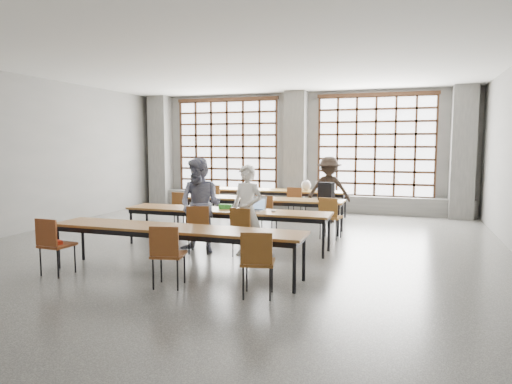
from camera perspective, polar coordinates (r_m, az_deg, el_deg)
floor at (r=8.72m, az=-3.11°, el=-7.08°), size 11.00×11.00×0.00m
ceiling at (r=8.63m, az=-3.25°, el=16.19°), size 11.00×11.00×0.00m
wall_back at (r=13.76m, az=5.27°, el=5.05°), size 10.00×0.00×10.00m
wall_left at (r=11.33m, az=-27.50°, el=4.20°), size 0.00×11.00×11.00m
column_left at (r=15.17m, az=-11.84°, el=5.03°), size 0.60×0.55×3.50m
column_mid at (r=13.49m, az=5.00°, el=5.03°), size 0.60×0.55×3.50m
column_right at (r=13.20m, az=24.44°, el=4.50°), size 0.60×0.55×3.50m
window_left at (r=14.36m, az=-3.61°, el=5.70°), size 3.32×0.12×3.00m
window_right at (r=13.35m, az=14.70°, el=5.50°), size 3.32×0.12×3.00m
sill_ledge at (r=13.67m, az=5.02°, el=-1.26°), size 9.80×0.35×0.50m
desk_row_a at (r=12.52m, az=2.20°, el=0.00°), size 4.00×0.70×0.73m
desk_row_b at (r=10.60m, az=0.16°, el=-1.09°), size 4.00×0.70×0.73m
desk_row_c at (r=8.72m, az=-3.75°, el=-2.63°), size 4.00×0.70×0.73m
desk_row_d at (r=7.00m, az=-10.12°, el=-4.87°), size 4.00×0.70×0.73m
chair_back_left at (r=12.43m, az=-4.93°, el=-0.66°), size 0.52×0.53×0.88m
chair_back_mid at (r=11.73m, az=5.04°, el=-1.05°), size 0.48×0.48×0.88m
chair_back_right at (r=11.58m, az=8.85°, el=-1.19°), size 0.52×0.52×0.88m
chair_mid_left at (r=10.66m, az=-9.18°, el=-1.82°), size 0.49×0.49×0.88m
chair_mid_centre at (r=9.90m, az=1.22°, el=-2.34°), size 0.42×0.43×0.88m
chair_mid_right at (r=9.59m, az=9.19°, el=-2.69°), size 0.47×0.48×0.88m
chair_front_left at (r=8.29m, az=-7.15°, el=-4.02°), size 0.53×0.53×0.88m
chair_front_right at (r=7.96m, az=-1.54°, el=-4.39°), size 0.50×0.50×0.88m
chair_near_left at (r=7.50m, az=-24.05°, el=-5.57°), size 0.45×0.45×0.88m
chair_near_mid at (r=6.38m, az=-11.07°, el=-7.12°), size 0.50×0.50×0.88m
chair_near_right at (r=5.87m, az=0.18°, el=-8.16°), size 0.50×0.50×0.88m
student_male at (r=8.03m, az=-1.13°, el=-2.34°), size 0.66×0.50×1.62m
student_female at (r=8.36m, az=-6.96°, el=-1.67°), size 0.89×0.73×1.73m
student_back at (r=11.67m, az=9.08°, el=0.30°), size 1.17×0.82×1.66m
laptop_front at (r=8.62m, az=-0.04°, el=-1.88°), size 0.40×0.36×0.26m
laptop_back at (r=12.31m, az=8.29°, el=0.43°), size 0.44×0.41×0.26m
mouse at (r=8.38m, az=2.22°, el=-2.39°), size 0.12×0.10×0.04m
green_box at (r=8.80m, az=-3.86°, el=-1.83°), size 0.26×0.12×0.09m
phone at (r=8.56m, az=-2.89°, el=-2.31°), size 0.14×0.11×0.01m
paper_sheet_a at (r=10.83m, az=-2.78°, el=-0.58°), size 0.36×0.33×0.00m
paper_sheet_b at (r=10.64m, az=-1.46°, el=-0.70°), size 0.36×0.33×0.00m
backpack at (r=10.23m, az=8.79°, el=0.08°), size 0.36×0.28×0.40m
plastic_bag at (r=12.33m, az=6.29°, el=0.85°), size 0.28×0.24×0.29m
red_pouch at (r=7.56m, az=-23.60°, el=-5.74°), size 0.22×0.15×0.06m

